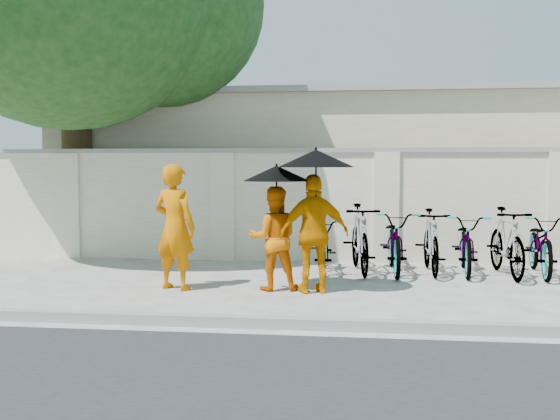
# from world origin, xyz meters

# --- Properties ---
(ground) EXTENTS (80.00, 80.00, 0.00)m
(ground) POSITION_xyz_m (0.00, 0.00, 0.00)
(ground) COLOR beige
(kerb) EXTENTS (40.00, 0.16, 0.12)m
(kerb) POSITION_xyz_m (0.00, -1.70, 0.06)
(kerb) COLOR gray
(kerb) RESTS_ON ground
(compound_wall) EXTENTS (20.00, 0.30, 2.00)m
(compound_wall) POSITION_xyz_m (1.00, 3.20, 1.00)
(compound_wall) COLOR #EFE7C8
(compound_wall) RESTS_ON ground
(building_behind) EXTENTS (14.00, 6.00, 3.20)m
(building_behind) POSITION_xyz_m (2.00, 7.00, 1.60)
(building_behind) COLOR beige
(building_behind) RESTS_ON ground
(monk_left) EXTENTS (0.76, 0.62, 1.78)m
(monk_left) POSITION_xyz_m (-1.10, 0.26, 0.89)
(monk_left) COLOR #D16800
(monk_left) RESTS_ON ground
(monk_center) EXTENTS (0.81, 0.68, 1.47)m
(monk_center) POSITION_xyz_m (0.30, 0.38, 0.73)
(monk_center) COLOR #DC6403
(monk_center) RESTS_ON ground
(parasol_center) EXTENTS (0.94, 0.94, 0.93)m
(parasol_center) POSITION_xyz_m (0.35, 0.30, 1.65)
(parasol_center) COLOR black
(parasol_center) RESTS_ON ground
(monk_right) EXTENTS (1.04, 0.67, 1.64)m
(monk_right) POSITION_xyz_m (0.88, 0.24, 0.82)
(monk_right) COLOR #D27300
(monk_right) RESTS_ON ground
(parasol_right) EXTENTS (1.05, 1.05, 1.04)m
(parasol_right) POSITION_xyz_m (0.90, 0.16, 1.85)
(parasol_right) COLOR black
(parasol_right) RESTS_ON ground
(bike_0) EXTENTS (0.67, 1.75, 0.91)m
(bike_0) POSITION_xyz_m (0.94, 1.89, 0.45)
(bike_0) COLOR slate
(bike_0) RESTS_ON ground
(bike_1) EXTENTS (0.75, 1.93, 1.13)m
(bike_1) POSITION_xyz_m (1.52, 1.96, 0.56)
(bike_1) COLOR slate
(bike_1) RESTS_ON ground
(bike_2) EXTENTS (0.70, 1.96, 1.03)m
(bike_2) POSITION_xyz_m (2.10, 2.01, 0.51)
(bike_2) COLOR slate
(bike_2) RESTS_ON ground
(bike_3) EXTENTS (0.49, 1.75, 1.05)m
(bike_3) POSITION_xyz_m (2.68, 2.04, 0.53)
(bike_3) COLOR slate
(bike_3) RESTS_ON ground
(bike_4) EXTENTS (0.84, 1.92, 0.98)m
(bike_4) POSITION_xyz_m (3.25, 2.09, 0.49)
(bike_4) COLOR slate
(bike_4) RESTS_ON ground
(bike_5) EXTENTS (0.60, 1.85, 1.10)m
(bike_5) POSITION_xyz_m (3.83, 1.88, 0.55)
(bike_5) COLOR slate
(bike_5) RESTS_ON ground
(bike_6) EXTENTS (0.86, 1.94, 0.99)m
(bike_6) POSITION_xyz_m (4.41, 2.05, 0.49)
(bike_6) COLOR slate
(bike_6) RESTS_ON ground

